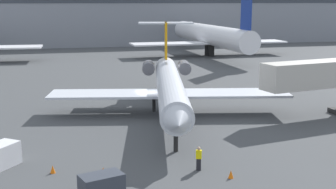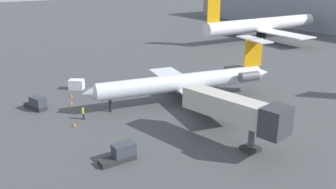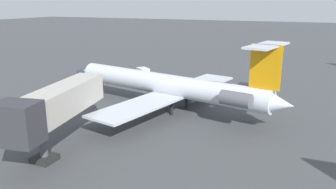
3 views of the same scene
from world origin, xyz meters
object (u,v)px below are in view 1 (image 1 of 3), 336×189
(regional_jet, at_px, (169,84))
(cargo_container_uld, at_px, (1,155))
(traffic_cone_near, at_px, (231,174))
(traffic_cone_far, at_px, (53,169))
(jet_bridge, at_px, (330,74))
(traffic_cone_mid, at_px, (103,171))
(parked_airliner_west_mid, at_px, (210,35))
(ground_crew_marshaller, at_px, (199,158))

(regional_jet, bearing_deg, cargo_container_uld, -141.95)
(traffic_cone_near, xyz_separation_m, traffic_cone_far, (-11.42, 3.88, 0.00))
(jet_bridge, relative_size, traffic_cone_far, 24.87)
(traffic_cone_mid, bearing_deg, jet_bridge, 24.30)
(traffic_cone_far, bearing_deg, traffic_cone_mid, -20.95)
(regional_jet, distance_m, traffic_cone_mid, 18.12)
(parked_airliner_west_mid, bearing_deg, traffic_cone_near, -108.43)
(traffic_cone_far, bearing_deg, regional_jet, 50.19)
(cargo_container_uld, distance_m, traffic_cone_far, 4.20)
(traffic_cone_near, bearing_deg, regional_jet, 88.22)
(cargo_container_uld, relative_size, parked_airliner_west_mid, 0.07)
(traffic_cone_far, bearing_deg, cargo_container_uld, 146.97)
(regional_jet, bearing_deg, ground_crew_marshaller, -97.61)
(regional_jet, xyz_separation_m, traffic_cone_near, (-0.57, -18.26, -2.88))
(traffic_cone_near, relative_size, parked_airliner_west_mid, 0.01)
(regional_jet, xyz_separation_m, jet_bridge, (15.52, -4.70, 1.13))
(regional_jet, xyz_separation_m, parked_airliner_west_mid, (21.45, 47.80, 1.23))
(ground_crew_marshaller, bearing_deg, jet_bridge, 33.33)
(regional_jet, xyz_separation_m, traffic_cone_far, (-11.98, -14.38, -2.88))
(regional_jet, height_order, parked_airliner_west_mid, parked_airliner_west_mid)
(ground_crew_marshaller, xyz_separation_m, cargo_container_uld, (-13.29, 4.23, -0.03))
(ground_crew_marshaller, height_order, traffic_cone_far, ground_crew_marshaller)
(traffic_cone_far, height_order, parked_airliner_west_mid, parked_airliner_west_mid)
(jet_bridge, bearing_deg, regional_jet, 163.15)
(ground_crew_marshaller, distance_m, cargo_container_uld, 13.95)
(traffic_cone_near, bearing_deg, cargo_container_uld, 157.58)
(regional_jet, xyz_separation_m, cargo_container_uld, (-15.47, -12.11, -2.33))
(parked_airliner_west_mid, bearing_deg, traffic_cone_mid, -115.42)
(traffic_cone_mid, height_order, parked_airliner_west_mid, parked_airliner_west_mid)
(cargo_container_uld, distance_m, traffic_cone_near, 16.13)
(regional_jet, distance_m, traffic_cone_far, 18.94)
(regional_jet, relative_size, traffic_cone_far, 55.67)
(traffic_cone_near, height_order, traffic_cone_far, same)
(parked_airliner_west_mid, bearing_deg, cargo_container_uld, -121.64)
(ground_crew_marshaller, xyz_separation_m, parked_airliner_west_mid, (23.63, 64.15, 3.53))
(jet_bridge, xyz_separation_m, traffic_cone_near, (-16.09, -13.56, -4.01))
(regional_jet, height_order, traffic_cone_mid, regional_jet)
(jet_bridge, bearing_deg, traffic_cone_far, -160.62)
(regional_jet, distance_m, parked_airliner_west_mid, 52.41)
(jet_bridge, xyz_separation_m, traffic_cone_mid, (-24.22, -10.94, -4.01))
(regional_jet, bearing_deg, traffic_cone_mid, -119.08)
(cargo_container_uld, bearing_deg, traffic_cone_near, -22.42)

